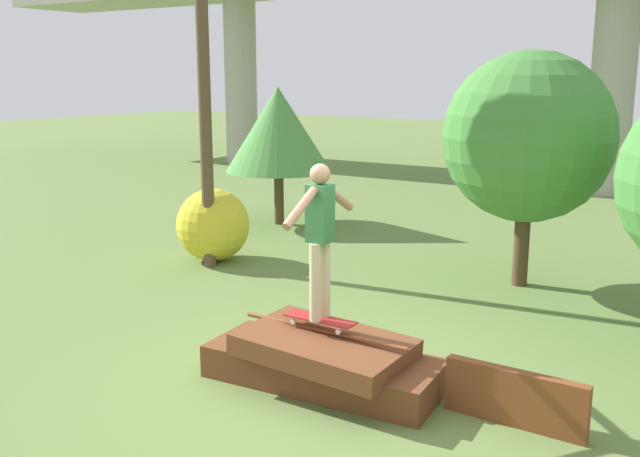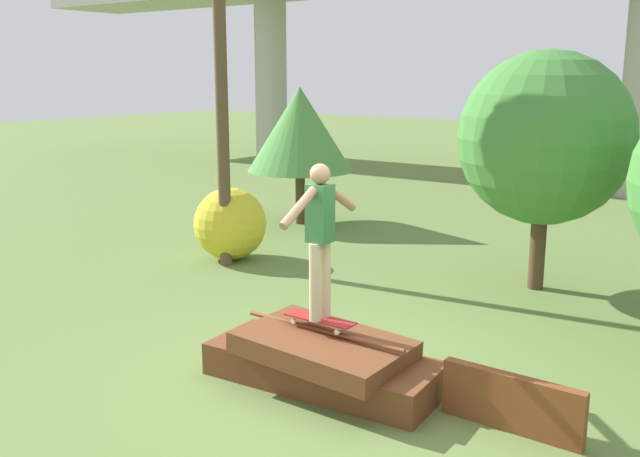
% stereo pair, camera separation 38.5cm
% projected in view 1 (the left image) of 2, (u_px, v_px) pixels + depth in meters
% --- Properties ---
extents(ground_plane, '(80.00, 80.00, 0.00)m').
position_uv_depth(ground_plane, '(323.00, 384.00, 7.28)').
color(ground_plane, olive).
extents(scrap_pile, '(2.47, 1.16, 0.60)m').
position_uv_depth(scrap_pile, '(324.00, 361.00, 7.19)').
color(scrap_pile, brown).
rests_on(scrap_pile, ground_plane).
extents(scrap_plank_loose, '(1.29, 0.14, 0.52)m').
position_uv_depth(scrap_plank_loose, '(515.00, 398.00, 6.37)').
color(scrap_plank_loose, brown).
rests_on(scrap_plank_loose, ground_plane).
extents(skateboard, '(0.77, 0.22, 0.09)m').
position_uv_depth(skateboard, '(320.00, 319.00, 7.20)').
color(skateboard, maroon).
rests_on(skateboard, scrap_pile).
extents(skater, '(0.22, 1.22, 1.57)m').
position_uv_depth(skater, '(320.00, 231.00, 7.00)').
color(skater, '#C6B78E').
rests_on(skater, skateboard).
extents(utility_pole, '(1.30, 0.20, 6.85)m').
position_uv_depth(utility_pole, '(203.00, 44.00, 10.97)').
color(utility_pole, brown).
rests_on(utility_pole, ground_plane).
extents(tree_behind_right, '(2.46, 2.46, 3.44)m').
position_uv_depth(tree_behind_right, '(528.00, 137.00, 10.23)').
color(tree_behind_right, '#4C3823').
rests_on(tree_behind_right, ground_plane).
extents(tree_mid_back, '(2.19, 2.19, 2.85)m').
position_uv_depth(tree_mid_back, '(278.00, 130.00, 14.62)').
color(tree_mid_back, '#4C3823').
rests_on(tree_mid_back, ground_plane).
extents(bush_yellow_flowering, '(1.23, 1.23, 1.23)m').
position_uv_depth(bush_yellow_flowering, '(213.00, 225.00, 11.96)').
color(bush_yellow_flowering, gold).
rests_on(bush_yellow_flowering, ground_plane).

